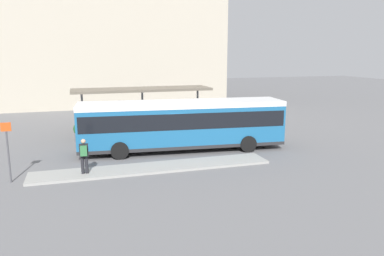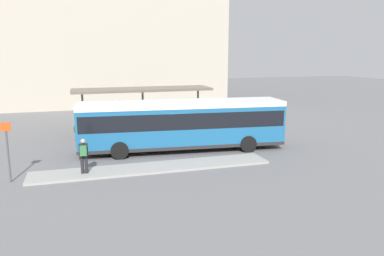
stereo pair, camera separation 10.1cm
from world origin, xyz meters
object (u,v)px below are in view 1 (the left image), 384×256
pedestrian_waiting (84,154)px  bicycle_green (266,119)px  platform_sign (8,150)px  city_bus (182,122)px  bicycle_red (271,121)px  potted_planter_near_shelter (137,128)px  potted_planter_far_side (81,131)px  bicycle_white (276,122)px

pedestrian_waiting → bicycle_green: pedestrian_waiting is taller
platform_sign → city_bus: bearing=19.5°
pedestrian_waiting → bicycle_red: pedestrian_waiting is taller
potted_planter_near_shelter → potted_planter_far_side: size_ratio=1.05×
pedestrian_waiting → potted_planter_far_side: 7.68m
bicycle_red → platform_sign: size_ratio=0.56×
pedestrian_waiting → potted_planter_near_shelter: size_ratio=1.22×
bicycle_green → bicycle_red: bearing=9.2°
bicycle_green → potted_planter_near_shelter: potted_planter_near_shelter is taller
bicycle_white → bicycle_green: (-0.14, 1.33, 0.01)m
bicycle_white → bicycle_green: 1.34m
city_bus → bicycle_green: bearing=40.1°
bicycle_red → potted_planter_near_shelter: potted_planter_near_shelter is taller
bicycle_red → bicycle_green: (-0.06, 0.66, 0.03)m
bicycle_red → potted_planter_near_shelter: size_ratio=1.12×
city_bus → bicycle_white: city_bus is taller
platform_sign → bicycle_red: bearing=26.0°
potted_planter_far_side → pedestrian_waiting: bearing=-89.7°
potted_planter_far_side → potted_planter_near_shelter: bearing=-4.4°
pedestrian_waiting → bicycle_green: size_ratio=0.99×
potted_planter_near_shelter → platform_sign: size_ratio=0.50×
city_bus → bicycle_red: size_ratio=7.91×
potted_planter_far_side → platform_sign: (-3.24, -7.60, 0.88)m
bicycle_red → platform_sign: bearing=-56.4°
city_bus → potted_planter_near_shelter: bearing=123.1°
bicycle_white → bicycle_red: size_ratio=1.05×
bicycle_white → platform_sign: 20.07m
city_bus → platform_sign: bearing=-155.4°
bicycle_white → potted_planter_near_shelter: 11.38m
bicycle_red → bicycle_green: bicycle_green is taller
potted_planter_near_shelter → potted_planter_far_side: potted_planter_near_shelter is taller
pedestrian_waiting → potted_planter_near_shelter: pedestrian_waiting is taller
city_bus → potted_planter_far_side: bearing=148.4°
pedestrian_waiting → bicycle_white: pedestrian_waiting is taller
bicycle_white → platform_sign: size_ratio=0.59×
potted_planter_near_shelter → bicycle_red: bearing=7.9°
bicycle_red → potted_planter_near_shelter: 11.37m
pedestrian_waiting → platform_sign: (-3.28, 0.07, 0.46)m
bicycle_red → pedestrian_waiting: bearing=-51.5°
city_bus → bicycle_white: 10.53m
pedestrian_waiting → potted_planter_far_side: size_ratio=1.29×
potted_planter_far_side → bicycle_green: bearing=7.5°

